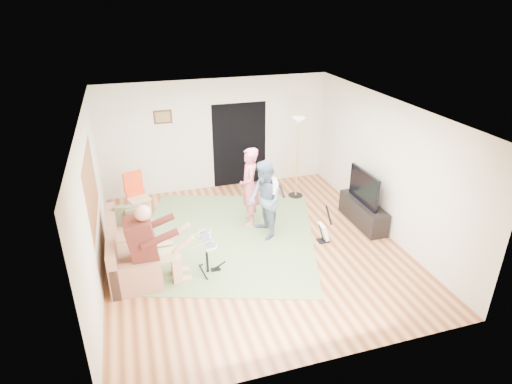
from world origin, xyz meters
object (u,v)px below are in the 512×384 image
(drum_kit, at_px, (207,257))
(television, at_px, (364,187))
(torchiere_lamp, at_px, (298,144))
(dining_chair, at_px, (139,202))
(tv_cabinet, at_px, (363,213))
(guitarist, at_px, (265,200))
(sofa, at_px, (129,251))
(guitar_spare, at_px, (324,231))
(singer, at_px, (249,187))

(drum_kit, height_order, television, television)
(torchiere_lamp, bearing_deg, dining_chair, 179.34)
(torchiere_lamp, relative_size, tv_cabinet, 1.39)
(drum_kit, height_order, guitarist, guitarist)
(television, bearing_deg, guitarist, 176.91)
(tv_cabinet, bearing_deg, guitarist, 176.98)
(sofa, bearing_deg, torchiere_lamp, 24.39)
(guitar_spare, bearing_deg, drum_kit, -171.77)
(torchiere_lamp, xyz_separation_m, dining_chair, (-3.66, 0.04, -0.97))
(singer, relative_size, guitar_spare, 2.11)
(drum_kit, bearing_deg, sofa, 153.25)
(torchiere_lamp, bearing_deg, guitarist, -130.15)
(sofa, height_order, guitarist, guitarist)
(guitarist, distance_m, guitar_spare, 1.32)
(guitarist, bearing_deg, sofa, -87.69)
(sofa, distance_m, drum_kit, 1.44)
(guitar_spare, xyz_separation_m, dining_chair, (-3.41, 2.13, 0.13))
(sofa, height_order, torchiere_lamp, torchiere_lamp)
(sofa, xyz_separation_m, drum_kit, (1.29, -0.65, 0.04))
(television, bearing_deg, sofa, -178.46)
(singer, relative_size, television, 1.59)
(guitar_spare, height_order, television, television)
(singer, height_order, television, singer)
(sofa, distance_m, torchiere_lamp, 4.44)
(guitar_spare, height_order, tv_cabinet, guitar_spare)
(torchiere_lamp, xyz_separation_m, tv_cabinet, (0.86, -1.65, -1.08))
(torchiere_lamp, height_order, dining_chair, torchiere_lamp)
(guitar_spare, xyz_separation_m, tv_cabinet, (1.11, 0.43, 0.02))
(television, bearing_deg, dining_chair, 159.23)
(sofa, height_order, guitar_spare, sofa)
(singer, xyz_separation_m, television, (2.24, -0.75, 0.01))
(guitarist, height_order, television, guitarist)
(torchiere_lamp, distance_m, dining_chair, 3.79)
(singer, distance_m, guitarist, 0.64)
(guitarist, relative_size, tv_cabinet, 1.14)
(guitarist, bearing_deg, television, 83.97)
(drum_kit, bearing_deg, television, 12.70)
(tv_cabinet, height_order, television, television)
(dining_chair, xyz_separation_m, television, (4.47, -1.70, 0.49))
(guitarist, relative_size, dining_chair, 1.59)
(guitarist, bearing_deg, drum_kit, -59.30)
(singer, bearing_deg, guitar_spare, 53.50)
(drum_kit, relative_size, television, 0.68)
(sofa, relative_size, torchiere_lamp, 1.03)
(guitar_spare, relative_size, torchiere_lamp, 0.41)
(guitar_spare, distance_m, torchiere_lamp, 2.37)
(guitarist, height_order, dining_chair, guitarist)
(drum_kit, relative_size, singer, 0.43)
(guitarist, xyz_separation_m, guitar_spare, (1.05, -0.55, -0.57))
(tv_cabinet, xyz_separation_m, television, (-0.05, -0.00, 0.60))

